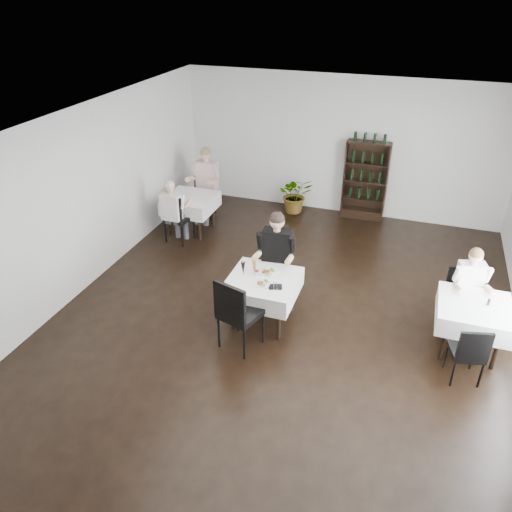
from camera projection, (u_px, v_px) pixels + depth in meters
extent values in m
plane|color=black|center=(281.00, 323.00, 7.79)|extent=(9.00, 9.00, 0.00)
plane|color=white|center=(287.00, 133.00, 6.30)|extent=(9.00, 9.00, 0.00)
plane|color=white|center=(342.00, 147.00, 10.74)|extent=(7.00, 0.00, 7.00)
plane|color=white|center=(75.00, 206.00, 8.03)|extent=(0.00, 9.00, 9.00)
cube|color=black|center=(361.00, 213.00, 11.12)|extent=(0.90, 0.28, 0.20)
cylinder|color=black|center=(232.00, 310.00, 7.50)|extent=(0.06, 0.06, 0.71)
cylinder|color=black|center=(249.00, 285.00, 8.10)|extent=(0.06, 0.06, 0.71)
cylinder|color=black|center=(279.00, 319.00, 7.29)|extent=(0.06, 0.06, 0.71)
cylinder|color=black|center=(292.00, 293.00, 7.89)|extent=(0.06, 0.06, 0.71)
cube|color=black|center=(263.00, 281.00, 7.51)|extent=(0.85, 0.85, 0.04)
cube|color=white|center=(263.00, 287.00, 7.57)|extent=(1.03, 1.03, 0.30)
cylinder|color=black|center=(169.00, 219.00, 10.24)|extent=(0.06, 0.06, 0.71)
cylinder|color=black|center=(184.00, 206.00, 10.80)|extent=(0.06, 0.06, 0.71)
cylinder|color=black|center=(199.00, 224.00, 10.05)|extent=(0.06, 0.06, 0.71)
cylinder|color=black|center=(213.00, 211.00, 10.61)|extent=(0.06, 0.06, 0.71)
cube|color=black|center=(190.00, 198.00, 10.24)|extent=(0.80, 0.80, 0.04)
cube|color=white|center=(190.00, 203.00, 10.30)|extent=(0.98, 0.98, 0.30)
cylinder|color=black|center=(444.00, 338.00, 6.92)|extent=(0.06, 0.06, 0.71)
cylinder|color=black|center=(444.00, 311.00, 7.47)|extent=(0.06, 0.06, 0.71)
cylinder|color=black|center=(497.00, 349.00, 6.72)|extent=(0.06, 0.06, 0.71)
cylinder|color=black|center=(493.00, 320.00, 7.28)|extent=(0.06, 0.06, 0.71)
cube|color=black|center=(475.00, 307.00, 6.91)|extent=(0.80, 0.80, 0.04)
cube|color=white|center=(473.00, 314.00, 6.97)|extent=(0.98, 0.98, 0.30)
imported|color=#226021|center=(295.00, 195.00, 11.22)|extent=(0.95, 0.90, 0.84)
cylinder|color=black|center=(256.00, 292.00, 8.19)|extent=(0.03, 0.03, 0.41)
cylinder|color=black|center=(267.00, 282.00, 8.45)|extent=(0.03, 0.03, 0.41)
cylinder|color=black|center=(275.00, 298.00, 8.04)|extent=(0.03, 0.03, 0.41)
cylinder|color=black|center=(285.00, 288.00, 8.30)|extent=(0.03, 0.03, 0.41)
cube|color=black|center=(271.00, 278.00, 8.13)|extent=(0.48, 0.48, 0.06)
cube|color=black|center=(277.00, 260.00, 8.15)|extent=(0.41, 0.12, 0.44)
cylinder|color=black|center=(263.00, 328.00, 7.27)|extent=(0.04, 0.04, 0.52)
cylinder|color=black|center=(244.00, 344.00, 6.95)|extent=(0.04, 0.04, 0.52)
cylinder|color=black|center=(238.00, 317.00, 7.50)|extent=(0.04, 0.04, 0.52)
cylinder|color=black|center=(219.00, 332.00, 7.18)|extent=(0.04, 0.04, 0.52)
cube|color=black|center=(241.00, 313.00, 7.08)|extent=(0.65, 0.65, 0.08)
cube|color=black|center=(230.00, 303.00, 6.76)|extent=(0.52, 0.21, 0.57)
cylinder|color=black|center=(192.00, 210.00, 10.94)|extent=(0.04, 0.04, 0.48)
cylinder|color=black|center=(197.00, 202.00, 11.30)|extent=(0.04, 0.04, 0.48)
cylinder|color=black|center=(211.00, 211.00, 10.89)|extent=(0.04, 0.04, 0.48)
cylinder|color=black|center=(215.00, 203.00, 11.25)|extent=(0.04, 0.04, 0.48)
cube|color=black|center=(203.00, 195.00, 10.96)|extent=(0.56, 0.56, 0.07)
cube|color=black|center=(205.00, 179.00, 11.01)|extent=(0.48, 0.14, 0.52)
cylinder|color=black|center=(194.00, 228.00, 10.16)|extent=(0.04, 0.04, 0.48)
cylinder|color=black|center=(182.00, 236.00, 9.84)|extent=(0.04, 0.04, 0.48)
cylinder|color=black|center=(178.00, 224.00, 10.33)|extent=(0.04, 0.04, 0.48)
cylinder|color=black|center=(165.00, 232.00, 10.01)|extent=(0.04, 0.04, 0.48)
cube|color=black|center=(179.00, 218.00, 9.95)|extent=(0.55, 0.55, 0.07)
cube|color=black|center=(171.00, 209.00, 9.65)|extent=(0.48, 0.13, 0.52)
cylinder|color=black|center=(452.00, 316.00, 7.61)|extent=(0.03, 0.03, 0.40)
cylinder|color=black|center=(444.00, 303.00, 7.91)|extent=(0.03, 0.03, 0.40)
cylinder|color=black|center=(474.00, 316.00, 7.63)|extent=(0.03, 0.03, 0.40)
cylinder|color=black|center=(465.00, 303.00, 7.93)|extent=(0.03, 0.03, 0.40)
cube|color=black|center=(462.00, 297.00, 7.66)|extent=(0.52, 0.52, 0.06)
cube|color=black|center=(460.00, 278.00, 7.70)|extent=(0.39, 0.19, 0.43)
cylinder|color=black|center=(472.00, 357.00, 6.80)|extent=(0.03, 0.03, 0.41)
cylinder|color=black|center=(481.00, 375.00, 6.49)|extent=(0.03, 0.03, 0.41)
cylinder|color=black|center=(446.00, 356.00, 6.82)|extent=(0.03, 0.03, 0.41)
cylinder|color=black|center=(453.00, 374.00, 6.52)|extent=(0.03, 0.03, 0.41)
cube|color=black|center=(466.00, 352.00, 6.54)|extent=(0.50, 0.50, 0.06)
cube|color=black|center=(475.00, 347.00, 6.26)|extent=(0.41, 0.14, 0.44)
cube|color=#44444C|center=(267.00, 273.00, 7.91)|extent=(0.20, 0.48, 0.16)
cylinder|color=#44444C|center=(264.00, 298.00, 7.91)|extent=(0.12, 0.12, 0.54)
cube|color=#44444C|center=(281.00, 275.00, 7.86)|extent=(0.20, 0.48, 0.16)
cylinder|color=#44444C|center=(278.00, 300.00, 7.87)|extent=(0.12, 0.12, 0.54)
cube|color=black|center=(277.00, 247.00, 7.88)|extent=(0.47, 0.29, 0.61)
cylinder|color=#D8AA87|center=(257.00, 256.00, 7.69)|extent=(0.12, 0.35, 0.17)
cylinder|color=#D8AA87|center=(289.00, 260.00, 7.59)|extent=(0.12, 0.35, 0.17)
sphere|color=#D8AA87|center=(277.00, 221.00, 7.63)|extent=(0.23, 0.23, 0.23)
sphere|color=black|center=(277.00, 219.00, 7.61)|extent=(0.23, 0.23, 0.23)
cube|color=#44444C|center=(199.00, 194.00, 10.75)|extent=(0.16, 0.47, 0.16)
cylinder|color=#44444C|center=(196.00, 212.00, 10.76)|extent=(0.12, 0.12, 0.54)
cube|color=#44444C|center=(208.00, 195.00, 10.68)|extent=(0.16, 0.47, 0.16)
cylinder|color=#44444C|center=(205.00, 213.00, 10.69)|extent=(0.12, 0.12, 0.54)
cube|color=#CAA6A7|center=(207.00, 175.00, 10.71)|extent=(0.45, 0.25, 0.61)
cylinder|color=#D8AA87|center=(190.00, 179.00, 10.54)|extent=(0.09, 0.34, 0.17)
cylinder|color=#D8AA87|center=(212.00, 182.00, 10.40)|extent=(0.09, 0.34, 0.17)
sphere|color=#D8AA87|center=(205.00, 154.00, 10.46)|extent=(0.23, 0.23, 0.23)
sphere|color=olive|center=(205.00, 153.00, 10.44)|extent=(0.23, 0.23, 0.23)
cube|color=#44444C|center=(181.00, 219.00, 9.87)|extent=(0.14, 0.40, 0.13)
cylinder|color=#44444C|center=(186.00, 228.00, 10.16)|extent=(0.10, 0.10, 0.46)
cube|color=#44444C|center=(172.00, 217.00, 9.93)|extent=(0.14, 0.40, 0.13)
cylinder|color=#44444C|center=(178.00, 227.00, 10.21)|extent=(0.10, 0.10, 0.46)
cube|color=white|center=(171.00, 207.00, 9.60)|extent=(0.38, 0.21, 0.52)
cylinder|color=#D8AA87|center=(187.00, 204.00, 9.75)|extent=(0.08, 0.29, 0.15)
cylinder|color=#D8AA87|center=(168.00, 201.00, 9.88)|extent=(0.08, 0.29, 0.15)
sphere|color=#D8AA87|center=(170.00, 187.00, 9.42)|extent=(0.20, 0.20, 0.20)
sphere|color=beige|center=(170.00, 186.00, 9.41)|extent=(0.20, 0.20, 0.20)
cube|color=#44444C|center=(462.00, 303.00, 7.36)|extent=(0.22, 0.42, 0.13)
cylinder|color=#44444C|center=(461.00, 326.00, 7.36)|extent=(0.10, 0.10, 0.46)
cube|color=#44444C|center=(475.00, 303.00, 7.34)|extent=(0.22, 0.42, 0.13)
cylinder|color=#44444C|center=(474.00, 326.00, 7.35)|extent=(0.10, 0.10, 0.46)
cube|color=white|center=(470.00, 279.00, 7.35)|extent=(0.42, 0.29, 0.52)
cylinder|color=#D8AA87|center=(459.00, 288.00, 7.16)|extent=(0.14, 0.30, 0.15)
cylinder|color=#D8AA87|center=(490.00, 290.00, 7.12)|extent=(0.14, 0.30, 0.15)
sphere|color=#D8AA87|center=(476.00, 256.00, 7.14)|extent=(0.20, 0.20, 0.20)
sphere|color=brown|center=(476.00, 254.00, 7.13)|extent=(0.20, 0.20, 0.20)
cube|color=white|center=(268.00, 273.00, 7.62)|extent=(0.30, 0.30, 0.02)
cube|color=#552F18|center=(266.00, 272.00, 7.60)|extent=(0.10, 0.09, 0.02)
sphere|color=#3E7D21|center=(273.00, 270.00, 7.61)|extent=(0.06, 0.06, 0.06)
cube|color=olive|center=(268.00, 274.00, 7.56)|extent=(0.11, 0.11, 0.02)
cube|color=white|center=(262.00, 284.00, 7.35)|extent=(0.24, 0.24, 0.02)
cube|color=#552F18|center=(260.00, 283.00, 7.33)|extent=(0.10, 0.09, 0.02)
sphere|color=#3E7D21|center=(267.00, 281.00, 7.35)|extent=(0.05, 0.05, 0.05)
cube|color=olive|center=(262.00, 285.00, 7.29)|extent=(0.09, 0.08, 0.02)
cone|color=black|center=(243.00, 269.00, 7.50)|extent=(0.07, 0.07, 0.23)
cylinder|color=silver|center=(243.00, 261.00, 7.43)|extent=(0.02, 0.02, 0.06)
cone|color=#B4862E|center=(254.00, 267.00, 7.54)|extent=(0.07, 0.07, 0.25)
cylinder|color=silver|center=(254.00, 258.00, 7.46)|extent=(0.02, 0.02, 0.06)
cylinder|color=silver|center=(257.00, 270.00, 7.55)|extent=(0.05, 0.05, 0.17)
cylinder|color=red|center=(257.00, 270.00, 7.55)|extent=(0.05, 0.05, 0.04)
cylinder|color=silver|center=(257.00, 263.00, 7.49)|extent=(0.02, 0.02, 0.04)
cube|color=black|center=(275.00, 287.00, 7.28)|extent=(0.24, 0.21, 0.01)
cylinder|color=silver|center=(274.00, 286.00, 7.28)|extent=(0.08, 0.21, 0.01)
cylinder|color=silver|center=(277.00, 287.00, 7.27)|extent=(0.09, 0.21, 0.01)
cylinder|color=black|center=(489.00, 302.00, 6.87)|extent=(0.04, 0.04, 0.10)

